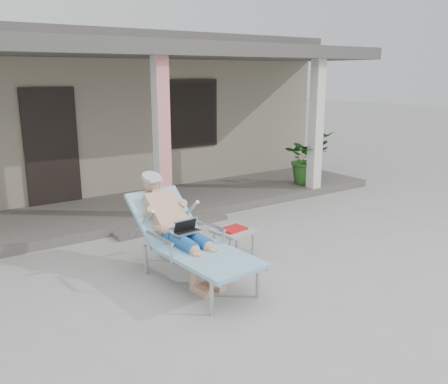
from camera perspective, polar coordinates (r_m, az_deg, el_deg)
ground at (r=6.44m, az=1.73°, el=-8.66°), size 60.00×60.00×0.00m
house at (r=11.85m, az=-17.24°, el=9.54°), size 10.40×5.40×3.30m
porch_deck at (r=8.88m, az=-9.70°, el=-1.86°), size 10.00×2.00×0.15m
porch_overhang at (r=8.50m, az=-10.33°, el=15.91°), size 10.00×2.30×2.85m
porch_step at (r=7.91m, az=-6.18°, el=-4.05°), size 2.00×0.30×0.07m
lounger at (r=5.81m, az=-4.98°, el=-2.75°), size 0.93×2.08×1.32m
side_table at (r=6.54m, az=1.14°, el=-4.90°), size 0.55×0.55×0.43m
potted_palm at (r=10.39m, az=9.98°, el=4.09°), size 1.14×1.03×1.13m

